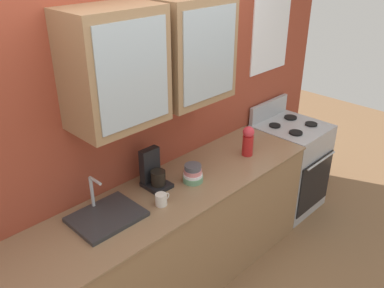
# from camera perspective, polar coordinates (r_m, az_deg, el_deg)

# --- Properties ---
(ground_plane) EXTENTS (10.00, 10.00, 0.00)m
(ground_plane) POSITION_cam_1_polar(r_m,az_deg,el_deg) (3.62, -2.30, -18.64)
(ground_plane) COLOR brown
(back_wall_unit) EXTENTS (4.57, 0.49, 2.68)m
(back_wall_unit) POSITION_cam_1_polar(r_m,az_deg,el_deg) (3.02, -7.10, 4.69)
(back_wall_unit) COLOR #993D28
(back_wall_unit) RESTS_ON ground_plane
(counter) EXTENTS (2.58, 0.67, 0.92)m
(counter) POSITION_cam_1_polar(r_m,az_deg,el_deg) (3.31, -2.45, -13.04)
(counter) COLOR #93704C
(counter) RESTS_ON ground_plane
(stove_range) EXTENTS (0.62, 0.68, 1.10)m
(stove_range) POSITION_cam_1_polar(r_m,az_deg,el_deg) (4.37, 13.20, -2.93)
(stove_range) COLOR #ADAFB5
(stove_range) RESTS_ON ground_plane
(sink_faucet) EXTENTS (0.45, 0.36, 0.26)m
(sink_faucet) POSITION_cam_1_polar(r_m,az_deg,el_deg) (2.80, -11.83, -9.71)
(sink_faucet) COLOR #2D2D30
(sink_faucet) RESTS_ON counter
(bowl_stack) EXTENTS (0.16, 0.16, 0.14)m
(bowl_stack) POSITION_cam_1_polar(r_m,az_deg,el_deg) (3.10, 0.12, -4.16)
(bowl_stack) COLOR #669972
(bowl_stack) RESTS_ON counter
(vase) EXTENTS (0.10, 0.10, 0.26)m
(vase) POSITION_cam_1_polar(r_m,az_deg,el_deg) (3.47, 7.79, 0.47)
(vase) COLOR #B21E1E
(vase) RESTS_ON counter
(cup_near_sink) EXTENTS (0.12, 0.08, 0.09)m
(cup_near_sink) POSITION_cam_1_polar(r_m,az_deg,el_deg) (2.86, -4.28, -7.68)
(cup_near_sink) COLOR silver
(cup_near_sink) RESTS_ON counter
(coffee_maker) EXTENTS (0.17, 0.20, 0.29)m
(coffee_maker) POSITION_cam_1_polar(r_m,az_deg,el_deg) (3.05, -5.35, -3.99)
(coffee_maker) COLOR black
(coffee_maker) RESTS_ON counter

